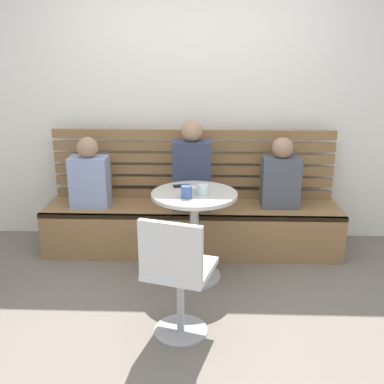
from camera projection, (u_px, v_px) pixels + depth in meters
ground at (186, 324)px, 3.03m from camera, size 8.00×8.00×0.00m
back_wall at (194, 90)px, 4.14m from camera, size 5.20×0.10×2.90m
booth_bench at (192, 228)px, 4.10m from camera, size 2.70×0.52×0.44m
booth_backrest at (193, 164)px, 4.16m from camera, size 2.65×0.04×0.67m
cafe_table at (194, 219)px, 3.51m from camera, size 0.68×0.68×0.74m
white_chair at (177, 274)px, 2.75m from camera, size 0.50×0.50×0.85m
person_adult at (192, 169)px, 3.90m from camera, size 0.34×0.22×0.79m
person_child_left at (281, 177)px, 3.95m from camera, size 0.34×0.22×0.64m
person_child_middle at (90, 176)px, 3.96m from camera, size 0.34×0.22×0.64m
cup_glass_short at (203, 190)px, 3.39m from camera, size 0.08×0.08×0.08m
cup_espresso_small at (192, 190)px, 3.41m from camera, size 0.06×0.06×0.05m
cup_mug_blue at (187, 192)px, 3.31m from camera, size 0.08×0.08×0.09m
phone_on_table at (182, 186)px, 3.60m from camera, size 0.15×0.10×0.01m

